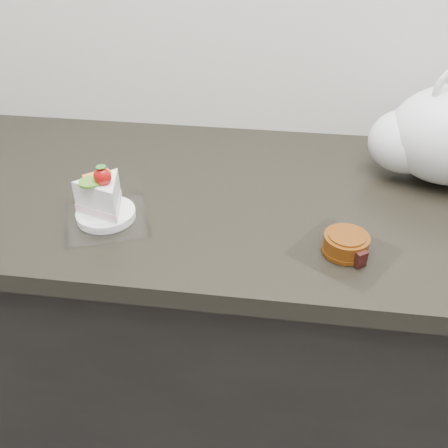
% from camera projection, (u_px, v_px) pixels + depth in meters
% --- Properties ---
extents(counter, '(2.04, 0.64, 0.90)m').
position_uv_depth(counter, '(292.00, 341.00, 1.30)').
color(counter, black).
rests_on(counter, ground).
extents(cake_tray, '(0.20, 0.20, 0.12)m').
position_uv_depth(cake_tray, '(105.00, 205.00, 0.95)').
color(cake_tray, white).
rests_on(cake_tray, counter).
extents(mooncake_wrap, '(0.22, 0.21, 0.04)m').
position_uv_depth(mooncake_wrap, '(346.00, 246.00, 0.88)').
color(mooncake_wrap, white).
rests_on(mooncake_wrap, counter).
extents(plastic_bag, '(0.34, 0.25, 0.26)m').
position_uv_depth(plastic_bag, '(446.00, 136.00, 1.04)').
color(plastic_bag, white).
rests_on(plastic_bag, counter).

